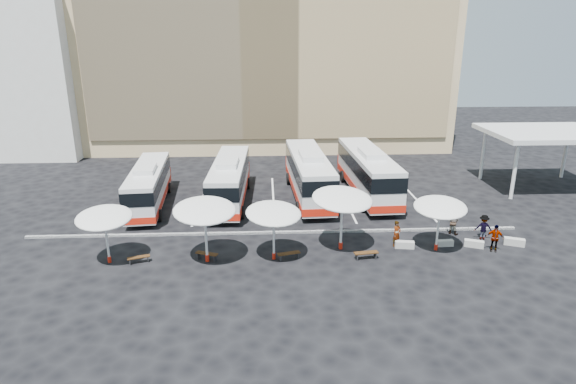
{
  "coord_description": "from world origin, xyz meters",
  "views": [
    {
      "loc": [
        -0.61,
        -30.39,
        13.18
      ],
      "look_at": [
        1.0,
        3.0,
        2.2
      ],
      "focal_mm": 30.0,
      "sensor_mm": 36.0,
      "label": 1
    }
  ],
  "objects_px": {
    "sunshade_2": "(274,214)",
    "passenger_0": "(397,234)",
    "wood_bench_2": "(289,254)",
    "wood_bench_3": "(366,254)",
    "bus_3": "(368,171)",
    "conc_bench_0": "(405,245)",
    "conc_bench_1": "(445,243)",
    "wood_bench_1": "(207,255)",
    "passenger_1": "(454,222)",
    "wood_bench_0": "(139,258)",
    "sunshade_4": "(440,207)",
    "passenger_2": "(495,238)",
    "sunshade_3": "(342,199)",
    "bus_0": "(149,184)",
    "bus_1": "(230,179)",
    "conc_bench_3": "(514,242)",
    "sunshade_1": "(205,211)",
    "sunshade_0": "(104,218)",
    "conc_bench_2": "(474,244)",
    "bus_2": "(309,173)",
    "passenger_3": "(484,227)"
  },
  "relations": [
    {
      "from": "bus_2",
      "to": "sunshade_2",
      "type": "distance_m",
      "value": 12.31
    },
    {
      "from": "sunshade_2",
      "to": "passenger_2",
      "type": "xyz_separation_m",
      "value": [
        14.02,
        0.45,
        -2.09
      ]
    },
    {
      "from": "sunshade_1",
      "to": "sunshade_3",
      "type": "distance_m",
      "value": 8.51
    },
    {
      "from": "bus_1",
      "to": "sunshade_3",
      "type": "bearing_deg",
      "value": -49.81
    },
    {
      "from": "sunshade_3",
      "to": "conc_bench_2",
      "type": "height_order",
      "value": "sunshade_3"
    },
    {
      "from": "bus_3",
      "to": "passenger_1",
      "type": "distance_m",
      "value": 9.96
    },
    {
      "from": "bus_1",
      "to": "wood_bench_2",
      "type": "bearing_deg",
      "value": -67.07
    },
    {
      "from": "sunshade_4",
      "to": "bus_1",
      "type": "bearing_deg",
      "value": 143.71
    },
    {
      "from": "conc_bench_3",
      "to": "passenger_1",
      "type": "bearing_deg",
      "value": 148.09
    },
    {
      "from": "bus_1",
      "to": "passenger_2",
      "type": "xyz_separation_m",
      "value": [
        17.41,
        -10.48,
        -1.03
      ]
    },
    {
      "from": "sunshade_2",
      "to": "passenger_3",
      "type": "relative_size",
      "value": 2.54
    },
    {
      "from": "bus_2",
      "to": "conc_bench_2",
      "type": "relative_size",
      "value": 10.75
    },
    {
      "from": "bus_1",
      "to": "sunshade_4",
      "type": "bearing_deg",
      "value": -34.64
    },
    {
      "from": "sunshade_4",
      "to": "passenger_2",
      "type": "xyz_separation_m",
      "value": [
        3.6,
        -0.34,
        -2.02
      ]
    },
    {
      "from": "conc_bench_1",
      "to": "passenger_1",
      "type": "xyz_separation_m",
      "value": [
        1.26,
        1.98,
        0.69
      ]
    },
    {
      "from": "sunshade_2",
      "to": "passenger_0",
      "type": "bearing_deg",
      "value": 10.92
    },
    {
      "from": "bus_0",
      "to": "passenger_1",
      "type": "height_order",
      "value": "bus_0"
    },
    {
      "from": "wood_bench_2",
      "to": "wood_bench_3",
      "type": "distance_m",
      "value": 4.76
    },
    {
      "from": "conc_bench_0",
      "to": "conc_bench_3",
      "type": "bearing_deg",
      "value": 0.56
    },
    {
      "from": "conc_bench_3",
      "to": "passenger_2",
      "type": "xyz_separation_m",
      "value": [
        -1.78,
        -0.81,
        0.66
      ]
    },
    {
      "from": "sunshade_1",
      "to": "sunshade_2",
      "type": "xyz_separation_m",
      "value": [
        4.07,
        0.14,
        -0.31
      ]
    },
    {
      "from": "bus_3",
      "to": "conc_bench_3",
      "type": "height_order",
      "value": "bus_3"
    },
    {
      "from": "wood_bench_1",
      "to": "passenger_1",
      "type": "distance_m",
      "value": 16.91
    },
    {
      "from": "conc_bench_3",
      "to": "bus_1",
      "type": "bearing_deg",
      "value": 153.27
    },
    {
      "from": "sunshade_4",
      "to": "conc_bench_0",
      "type": "height_order",
      "value": "sunshade_4"
    },
    {
      "from": "bus_0",
      "to": "bus_3",
      "type": "relative_size",
      "value": 0.86
    },
    {
      "from": "sunshade_0",
      "to": "passenger_0",
      "type": "height_order",
      "value": "sunshade_0"
    },
    {
      "from": "bus_2",
      "to": "passenger_3",
      "type": "xyz_separation_m",
      "value": [
        10.97,
        -9.51,
        -1.21
      ]
    },
    {
      "from": "sunshade_0",
      "to": "conc_bench_1",
      "type": "height_order",
      "value": "sunshade_0"
    },
    {
      "from": "conc_bench_1",
      "to": "conc_bench_3",
      "type": "distance_m",
      "value": 4.59
    },
    {
      "from": "passenger_0",
      "to": "passenger_1",
      "type": "distance_m",
      "value": 4.79
    },
    {
      "from": "sunshade_2",
      "to": "wood_bench_0",
      "type": "relative_size",
      "value": 3.22
    },
    {
      "from": "bus_0",
      "to": "passenger_1",
      "type": "relative_size",
      "value": 6.25
    },
    {
      "from": "bus_3",
      "to": "sunshade_0",
      "type": "height_order",
      "value": "bus_3"
    },
    {
      "from": "sunshade_1",
      "to": "passenger_0",
      "type": "relative_size",
      "value": 2.68
    },
    {
      "from": "conc_bench_2",
      "to": "conc_bench_3",
      "type": "height_order",
      "value": "conc_bench_3"
    },
    {
      "from": "sunshade_0",
      "to": "sunshade_4",
      "type": "height_order",
      "value": "sunshade_4"
    },
    {
      "from": "bus_3",
      "to": "wood_bench_1",
      "type": "bearing_deg",
      "value": -137.78
    },
    {
      "from": "conc_bench_3",
      "to": "passenger_2",
      "type": "relative_size",
      "value": 0.71
    },
    {
      "from": "bus_0",
      "to": "wood_bench_3",
      "type": "bearing_deg",
      "value": -39.08
    },
    {
      "from": "sunshade_1",
      "to": "sunshade_4",
      "type": "distance_m",
      "value": 14.53
    },
    {
      "from": "conc_bench_1",
      "to": "conc_bench_0",
      "type": "bearing_deg",
      "value": -176.51
    },
    {
      "from": "wood_bench_1",
      "to": "passenger_2",
      "type": "xyz_separation_m",
      "value": [
        18.14,
        0.34,
        0.56
      ]
    },
    {
      "from": "bus_1",
      "to": "wood_bench_1",
      "type": "height_order",
      "value": "bus_1"
    },
    {
      "from": "sunshade_0",
      "to": "bus_1",
      "type": "bearing_deg",
      "value": 58.83
    },
    {
      "from": "bus_0",
      "to": "sunshade_4",
      "type": "bearing_deg",
      "value": -29.84
    },
    {
      "from": "sunshade_3",
      "to": "wood_bench_3",
      "type": "relative_size",
      "value": 3.24
    },
    {
      "from": "bus_3",
      "to": "conc_bench_0",
      "type": "xyz_separation_m",
      "value": [
        0.22,
        -11.1,
        -1.86
      ]
    },
    {
      "from": "sunshade_4",
      "to": "conc_bench_3",
      "type": "height_order",
      "value": "sunshade_4"
    },
    {
      "from": "conc_bench_1",
      "to": "wood_bench_1",
      "type": "bearing_deg",
      "value": -175.33
    }
  ]
}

